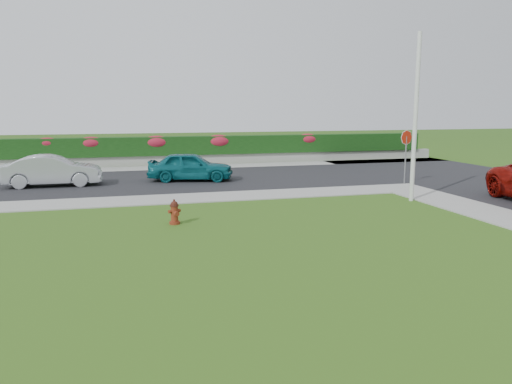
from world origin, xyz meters
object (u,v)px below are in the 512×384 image
object	(u,v)px
utility_pole	(415,118)
stop_sign	(406,144)
sedan_silver	(52,171)
fire_hydrant	(175,212)
sedan_teal	(191,166)

from	to	relation	value
utility_pole	stop_sign	xyz separation A→B (m)	(1.91, 3.57, -1.22)
sedan_silver	utility_pole	world-z (taller)	utility_pole
utility_pole	fire_hydrant	bearing A→B (deg)	-170.48
sedan_teal	stop_sign	xyz separation A→B (m)	(9.11, -3.51, 1.10)
utility_pole	stop_sign	bearing A→B (deg)	61.83
sedan_teal	sedan_silver	size ratio (longest dim) A/B	0.96
fire_hydrant	utility_pole	size ratio (longest dim) A/B	0.12
sedan_teal	fire_hydrant	bearing A→B (deg)	-177.90
sedan_silver	utility_pole	xyz separation A→B (m)	(13.21, -7.02, 2.31)
fire_hydrant	stop_sign	bearing A→B (deg)	5.25
fire_hydrant	sedan_silver	world-z (taller)	sedan_silver
sedan_teal	sedan_silver	world-z (taller)	sedan_silver
sedan_teal	stop_sign	bearing A→B (deg)	-97.90
fire_hydrant	utility_pole	bearing A→B (deg)	-10.35
sedan_teal	sedan_silver	bearing A→B (deg)	103.62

